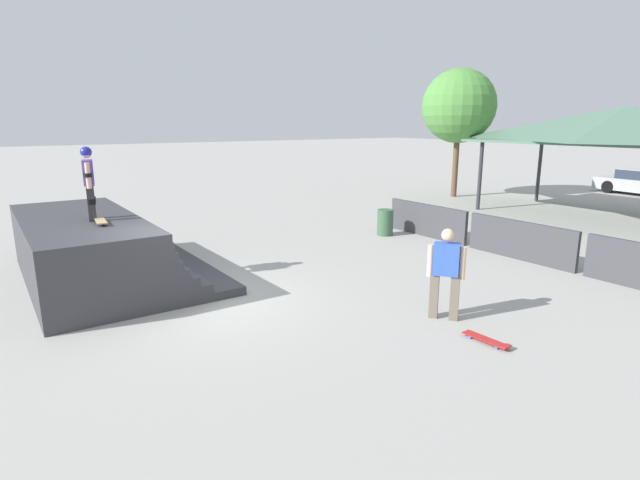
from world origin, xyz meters
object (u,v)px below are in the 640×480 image
at_px(skateboard_on_deck, 101,221).
at_px(trash_bin, 385,222).
at_px(bystander_walking, 446,269).
at_px(skater_on_deck, 89,178).
at_px(skateboard_on_ground, 487,340).
at_px(tree_beside_pavilion, 459,106).

relative_size(skateboard_on_deck, trash_bin, 0.98).
bearing_deg(bystander_walking, skater_on_deck, 3.88).
height_order(skateboard_on_ground, tree_beside_pavilion, tree_beside_pavilion).
bearing_deg(skater_on_deck, skateboard_on_ground, 45.51).
bearing_deg(skateboard_on_ground, tree_beside_pavilion, 129.80).
xyz_separation_m(skateboard_on_ground, tree_beside_pavilion, (-11.83, 12.82, 4.31)).
height_order(skater_on_deck, bystander_walking, skater_on_deck).
bearing_deg(skateboard_on_ground, trash_bin, 147.32).
bearing_deg(tree_beside_pavilion, skateboard_on_ground, -47.30).
relative_size(bystander_walking, skateboard_on_ground, 2.02).
xyz_separation_m(skateboard_on_ground, trash_bin, (-7.20, 4.12, 0.37)).
height_order(skateboard_on_ground, trash_bin, trash_bin).
distance_m(tree_beside_pavilion, trash_bin, 10.61).
relative_size(bystander_walking, trash_bin, 2.05).
height_order(skater_on_deck, skateboard_on_ground, skater_on_deck).
distance_m(skateboard_on_deck, tree_beside_pavilion, 18.57).
relative_size(bystander_walking, tree_beside_pavilion, 0.28).
distance_m(bystander_walking, trash_bin, 7.19).
relative_size(skateboard_on_ground, tree_beside_pavilion, 0.14).
xyz_separation_m(skateboard_on_deck, tree_beside_pavilion, (-5.51, 17.52, 2.77)).
distance_m(skateboard_on_deck, trash_bin, 8.94).
bearing_deg(bystander_walking, tree_beside_pavilion, -86.83).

